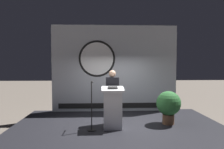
{
  "coord_description": "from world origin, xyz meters",
  "views": [
    {
      "loc": [
        -0.49,
        -6.15,
        2.17
      ],
      "look_at": [
        -0.2,
        0.03,
        1.84
      ],
      "focal_mm": 32.64,
      "sensor_mm": 36.0,
      "label": 1
    }
  ],
  "objects": [
    {
      "name": "stage_platform",
      "position": [
        0.0,
        0.0,
        0.15
      ],
      "size": [
        6.4,
        4.0,
        0.3
      ],
      "primitive_type": "cube",
      "color": "black",
      "rests_on": "ground"
    },
    {
      "name": "ground_plane",
      "position": [
        0.0,
        0.0,
        0.0
      ],
      "size": [
        40.0,
        40.0,
        0.0
      ],
      "primitive_type": "plane",
      "color": "#6B6056"
    },
    {
      "name": "podium",
      "position": [
        -0.2,
        -0.37,
        0.9
      ],
      "size": [
        0.64,
        0.5,
        1.22
      ],
      "color": "silver",
      "rests_on": "stage_platform"
    },
    {
      "name": "speaker_person",
      "position": [
        -0.18,
        0.11,
        1.15
      ],
      "size": [
        0.4,
        0.26,
        1.67
      ],
      "color": "black",
      "rests_on": "stage_platform"
    },
    {
      "name": "banner_display",
      "position": [
        -0.03,
        1.85,
        1.98
      ],
      "size": [
        4.9,
        0.12,
        3.37
      ],
      "color": "#B2B7C1",
      "rests_on": "stage_platform"
    },
    {
      "name": "microphone_stand",
      "position": [
        -0.79,
        -0.47,
        0.78
      ],
      "size": [
        0.24,
        0.52,
        1.38
      ],
      "color": "black",
      "rests_on": "stage_platform"
    },
    {
      "name": "potted_plant",
      "position": [
        1.56,
        -0.0,
        0.91
      ],
      "size": [
        0.75,
        0.75,
        1.03
      ],
      "color": "brown",
      "rests_on": "stage_platform"
    }
  ]
}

